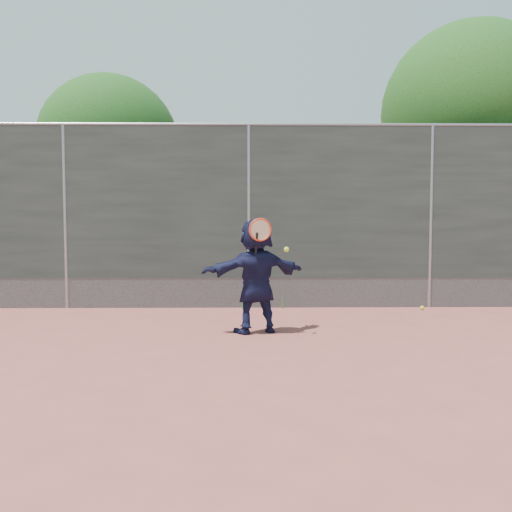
{
  "coord_description": "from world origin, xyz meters",
  "views": [
    {
      "loc": [
        -0.03,
        -5.86,
        1.51
      ],
      "look_at": [
        0.09,
        1.49,
        1.0
      ],
      "focal_mm": 40.0,
      "sensor_mm": 36.0,
      "label": 1
    }
  ],
  "objects": [
    {
      "name": "ball_ground",
      "position": [
        2.8,
        3.22,
        0.03
      ],
      "size": [
        0.07,
        0.07,
        0.07
      ],
      "primitive_type": "sphere",
      "color": "#CFE733",
      "rests_on": "ground"
    },
    {
      "name": "ground",
      "position": [
        0.0,
        0.0,
        0.0
      ],
      "size": [
        80.0,
        80.0,
        0.0
      ],
      "primitive_type": "plane",
      "color": "#9E4C42",
      "rests_on": "ground"
    },
    {
      "name": "swing_action",
      "position": [
        0.17,
        1.29,
        1.3
      ],
      "size": [
        0.51,
        0.13,
        0.51
      ],
      "color": "red",
      "rests_on": "ground"
    },
    {
      "name": "tree_right",
      "position": [
        4.68,
        5.75,
        3.49
      ],
      "size": [
        3.78,
        3.6,
        5.39
      ],
      "color": "#382314",
      "rests_on": "ground"
    },
    {
      "name": "fence",
      "position": [
        -0.0,
        3.5,
        1.58
      ],
      "size": [
        20.0,
        0.06,
        3.03
      ],
      "color": "#38423D",
      "rests_on": "ground"
    },
    {
      "name": "tree_left",
      "position": [
        -2.85,
        6.55,
        2.94
      ],
      "size": [
        3.15,
        3.0,
        4.53
      ],
      "color": "#382314",
      "rests_on": "ground"
    },
    {
      "name": "player",
      "position": [
        0.09,
        1.49,
        0.75
      ],
      "size": [
        1.46,
        0.87,
        1.5
      ],
      "primitive_type": "imported",
      "rotation": [
        0.0,
        0.0,
        3.47
      ],
      "color": "#141738",
      "rests_on": "ground"
    },
    {
      "name": "weed_clump",
      "position": [
        0.29,
        3.38,
        0.13
      ],
      "size": [
        0.68,
        0.07,
        0.3
      ],
      "color": "#387226",
      "rests_on": "ground"
    }
  ]
}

